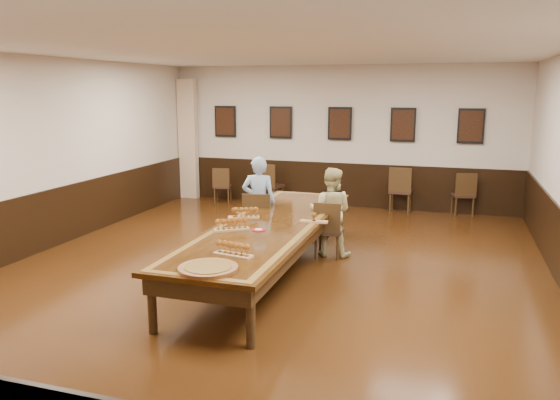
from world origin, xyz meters
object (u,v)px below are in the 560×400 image
(carved_platter, at_px, (208,268))
(conference_table, at_px, (270,233))
(person_woman, at_px, (330,212))
(spare_chair_b, at_px, (271,184))
(spare_chair_a, at_px, (222,185))
(person_man, at_px, (259,202))
(chair_man, at_px, (258,220))
(spare_chair_d, at_px, (463,194))
(chair_woman, at_px, (329,229))
(spare_chair_c, at_px, (401,190))

(carved_platter, bearing_deg, conference_table, 91.20)
(person_woman, distance_m, conference_table, 1.32)
(spare_chair_b, height_order, conference_table, spare_chair_b)
(spare_chair_a, bearing_deg, spare_chair_b, 170.46)
(spare_chair_b, distance_m, person_man, 3.43)
(person_man, height_order, conference_table, person_man)
(chair_man, bearing_deg, spare_chair_d, -143.21)
(spare_chair_a, distance_m, spare_chair_d, 5.44)
(spare_chair_b, relative_size, spare_chair_d, 1.06)
(spare_chair_d, height_order, conference_table, spare_chair_d)
(chair_woman, height_order, conference_table, chair_woman)
(chair_man, bearing_deg, conference_table, 106.14)
(person_man, bearing_deg, spare_chair_a, -68.44)
(spare_chair_b, xyz_separation_m, spare_chair_c, (2.93, 0.15, 0.01))
(chair_man, distance_m, carved_platter, 3.39)
(spare_chair_c, bearing_deg, person_woman, 78.83)
(conference_table, xyz_separation_m, carved_platter, (0.05, -2.18, 0.16))
(chair_man, xyz_separation_m, spare_chair_a, (-2.10, 3.32, -0.06))
(spare_chair_b, bearing_deg, person_man, 117.93)
(spare_chair_d, xyz_separation_m, carved_platter, (-2.69, -7.03, 0.31))
(chair_woman, distance_m, person_man, 1.32)
(chair_man, xyz_separation_m, spare_chair_b, (-0.91, 3.40, 0.00))
(spare_chair_d, bearing_deg, person_man, 33.01)
(spare_chair_a, bearing_deg, spare_chair_d, 170.79)
(spare_chair_a, relative_size, spare_chair_b, 0.86)
(carved_platter, bearing_deg, chair_man, 100.86)
(spare_chair_c, height_order, spare_chair_d, spare_chair_c)
(spare_chair_c, distance_m, spare_chair_d, 1.31)
(spare_chair_d, xyz_separation_m, conference_table, (-2.73, -4.85, 0.14))
(spare_chair_b, xyz_separation_m, spare_chair_d, (4.23, 0.31, -0.03))
(person_woman, relative_size, carved_platter, 1.85)
(spare_chair_c, distance_m, conference_table, 4.90)
(chair_woman, relative_size, spare_chair_a, 1.08)
(spare_chair_b, bearing_deg, spare_chair_a, 16.69)
(chair_man, height_order, spare_chair_d, chair_man)
(conference_table, bearing_deg, person_man, 116.31)
(chair_man, distance_m, chair_woman, 1.25)
(spare_chair_a, xyz_separation_m, person_man, (2.08, -3.22, 0.36))
(person_woman, bearing_deg, spare_chair_c, -104.15)
(person_man, height_order, person_woman, person_man)
(spare_chair_a, bearing_deg, carved_platter, 99.12)
(spare_chair_b, xyz_separation_m, carved_platter, (1.54, -6.72, 0.28))
(person_woman, height_order, carved_platter, person_woman)
(chair_man, bearing_deg, person_woman, 168.95)
(chair_man, height_order, spare_chair_b, spare_chair_b)
(spare_chair_b, distance_m, person_woman, 4.02)
(conference_table, bearing_deg, spare_chair_d, 60.59)
(spare_chair_c, relative_size, spare_chair_d, 1.09)
(chair_woman, bearing_deg, spare_chair_d, -120.28)
(person_woman, bearing_deg, person_man, -5.92)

